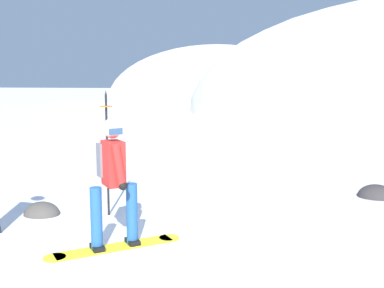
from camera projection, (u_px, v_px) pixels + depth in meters
name	position (u px, v px, depth m)	size (l,w,h in m)	color
ground_plane	(121.00, 266.00, 5.43)	(300.00, 300.00, 0.00)	white
ridge_peak_far	(215.00, 102.00, 50.92)	(24.17, 21.75, 12.48)	white
snowboarder_main	(113.00, 179.00, 5.90)	(1.41, 1.36, 1.71)	yellow
piste_marker_near	(107.00, 145.00, 7.35)	(0.20, 0.20, 2.04)	black
rock_dark	(376.00, 197.00, 8.66)	(0.69, 0.59, 0.49)	#383333
rock_mid	(42.00, 214.00, 7.52)	(0.61, 0.51, 0.42)	#4C4742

